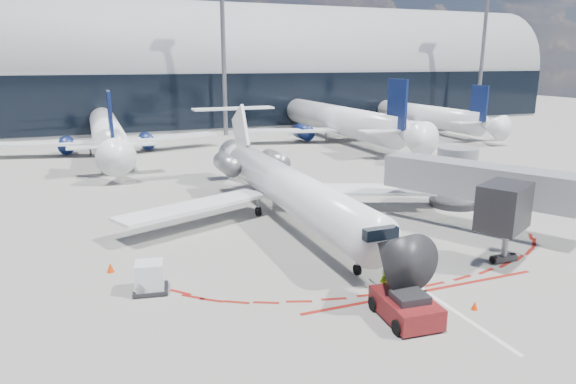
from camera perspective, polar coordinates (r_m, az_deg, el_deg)
name	(u,v)px	position (r m, az deg, el deg)	size (l,w,h in m)	color
ground	(328,226)	(37.10, 4.50, -3.82)	(260.00, 260.00, 0.00)	slate
apron_centerline	(317,219)	(38.82, 3.21, -2.96)	(0.25, 40.00, 0.01)	silver
apron_stop_bar	(425,291)	(27.94, 14.97, -10.58)	(14.00, 0.25, 0.01)	maroon
terminal_building	(174,78)	(97.92, -12.54, 12.28)	(150.00, 24.15, 24.00)	#95989A
jet_bridge	(470,183)	(39.16, 19.58, 0.92)	(10.03, 15.20, 4.90)	gray
light_mast_centre	(224,54)	(82.26, -7.18, 14.94)	(0.70, 0.70, 25.00)	slate
light_mast_east	(482,55)	(106.38, 20.79, 14.00)	(0.70, 0.70, 25.00)	slate
regional_jet	(285,185)	(38.06, -0.37, 0.74)	(25.04, 30.88, 7.73)	white
pushback_tug	(406,307)	(24.70, 12.96, -12.30)	(2.56, 5.51, 1.41)	#5E0D16
ramp_worker	(384,284)	(26.29, 10.60, -10.07)	(0.58, 0.38, 1.59)	#ACF91A
uld_container	(150,278)	(27.52, -15.10, -9.16)	(1.94, 1.72, 1.63)	black
safety_cone_left	(110,267)	(30.82, -19.12, -7.92)	(0.41, 0.41, 0.57)	red
safety_cone_right	(475,305)	(26.64, 20.04, -11.75)	(0.32, 0.32, 0.45)	red
bg_airliner_1	(105,111)	(69.82, -19.68, 8.50)	(33.40, 35.36, 10.81)	white
bg_airliner_2	(338,100)	(77.36, 5.59, 10.15)	(36.64, 38.80, 11.86)	white
bg_airliner_3	(423,100)	(90.54, 14.75, 9.83)	(31.52, 33.37, 10.20)	white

